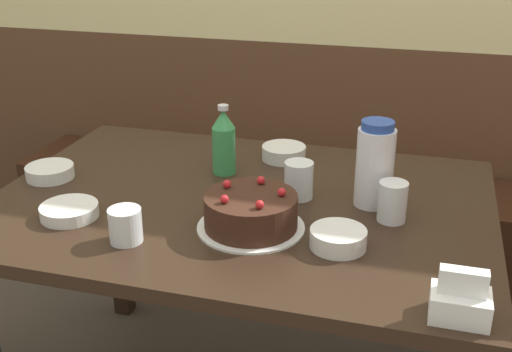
% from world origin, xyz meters
% --- Properties ---
extents(bench_seat, '(2.35, 0.38, 0.46)m').
position_xyz_m(bench_seat, '(0.00, 0.83, 0.23)').
color(bench_seat, '#381E11').
rests_on(bench_seat, ground_plane).
extents(dining_table, '(1.30, 0.92, 0.74)m').
position_xyz_m(dining_table, '(0.00, 0.00, 0.65)').
color(dining_table, black).
rests_on(dining_table, ground_plane).
extents(birthday_cake, '(0.26, 0.26, 0.11)m').
position_xyz_m(birthday_cake, '(0.07, -0.15, 0.78)').
color(birthday_cake, white).
rests_on(birthday_cake, dining_table).
extents(water_pitcher, '(0.10, 0.10, 0.23)m').
position_xyz_m(water_pitcher, '(0.34, 0.07, 0.85)').
color(water_pitcher, white).
rests_on(water_pitcher, dining_table).
extents(soju_bottle, '(0.07, 0.07, 0.20)m').
position_xyz_m(soju_bottle, '(-0.10, 0.16, 0.83)').
color(soju_bottle, '#388E4C').
rests_on(soju_bottle, dining_table).
extents(napkin_holder, '(0.11, 0.08, 0.11)m').
position_xyz_m(napkin_holder, '(0.55, -0.39, 0.77)').
color(napkin_holder, white).
rests_on(napkin_holder, dining_table).
extents(bowl_soup_white, '(0.13, 0.13, 0.04)m').
position_xyz_m(bowl_soup_white, '(0.29, -0.18, 0.76)').
color(bowl_soup_white, white).
rests_on(bowl_soup_white, dining_table).
extents(bowl_rice_small, '(0.13, 0.13, 0.04)m').
position_xyz_m(bowl_rice_small, '(0.04, 0.31, 0.76)').
color(bowl_rice_small, white).
rests_on(bowl_rice_small, dining_table).
extents(bowl_side_dish, '(0.14, 0.14, 0.03)m').
position_xyz_m(bowl_side_dish, '(-0.38, -0.21, 0.75)').
color(bowl_side_dish, white).
rests_on(bowl_side_dish, dining_table).
extents(bowl_sauce_shallow, '(0.13, 0.13, 0.04)m').
position_xyz_m(bowl_sauce_shallow, '(-0.56, -0.01, 0.75)').
color(bowl_sauce_shallow, white).
rests_on(bowl_sauce_shallow, dining_table).
extents(glass_water_tall, '(0.08, 0.08, 0.08)m').
position_xyz_m(glass_water_tall, '(-0.19, -0.29, 0.78)').
color(glass_water_tall, silver).
rests_on(glass_water_tall, dining_table).
extents(glass_tumbler_short, '(0.08, 0.08, 0.10)m').
position_xyz_m(glass_tumbler_short, '(0.14, 0.06, 0.79)').
color(glass_tumbler_short, silver).
rests_on(glass_tumbler_short, dining_table).
extents(glass_shot_small, '(0.07, 0.07, 0.10)m').
position_xyz_m(glass_shot_small, '(0.39, -0.01, 0.79)').
color(glass_shot_small, silver).
rests_on(glass_shot_small, dining_table).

